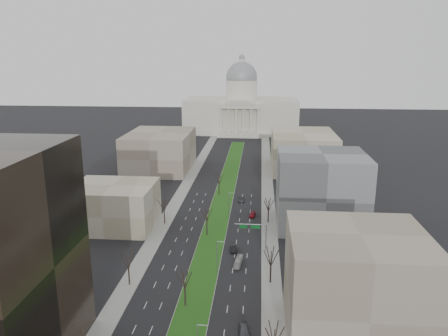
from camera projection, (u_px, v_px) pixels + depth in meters
The scene contains 26 objects.
ground at pixel (224, 195), 174.84m from camera, with size 600.00×600.00×0.00m, color black.
median at pixel (224, 196), 173.84m from camera, with size 8.00×222.03×0.20m.
sidewalk_left at pixel (168, 216), 152.13m from camera, with size 5.00×330.00×0.15m, color gray.
sidewalk_right at pixel (269, 219), 149.30m from camera, with size 5.00×330.00×0.15m, color gray.
capitol at pixel (241, 109), 315.01m from camera, with size 80.00×46.00×55.00m.
building_beige_left at pixel (114, 206), 142.00m from camera, with size 26.00×22.00×14.00m, color tan.
building_tan_right at pixel (356, 287), 84.54m from camera, with size 26.00×24.00×22.00m, color gray.
building_grey_right at pixel (321, 190), 142.07m from camera, with size 28.00×26.00×24.00m, color #5B5E60.
building_far_left at pixel (160, 151), 213.99m from camera, with size 30.00×40.00×18.00m, color gray.
building_far_right at pixel (303, 151), 213.15m from camera, with size 30.00×40.00×18.00m, color tan.
tree_left_mid at pixel (128, 259), 105.03m from camera, with size 5.40×5.40×9.72m.
tree_left_far at pixel (164, 204), 143.65m from camera, with size 5.28×5.28×9.50m.
tree_right_near at pixel (274, 334), 77.25m from camera, with size 5.16×5.16×9.29m.
tree_right_mid at pixel (271, 256), 106.07m from camera, with size 5.52×5.52×9.94m.
tree_right_far at pixel (269, 204), 144.81m from camera, with size 5.04×5.04×9.07m.
tree_median_a at pixel (185, 278), 96.09m from camera, with size 5.40×5.40×9.72m.
tree_median_b at pixel (207, 214), 134.67m from camera, with size 5.40×5.40×9.72m.
tree_median_c at pixel (219, 178), 173.25m from camera, with size 5.40×5.40×9.72m.
streetlamp_median_b at pixel (217, 257), 110.64m from camera, with size 1.90×0.20×9.16m.
streetlamp_median_c at pixel (229, 205), 149.22m from camera, with size 1.90×0.20×9.16m.
mast_arm_signs at pixel (257, 231), 124.02m from camera, with size 9.12×0.24×8.09m.
car_grey_near at pixel (244, 330), 87.85m from camera, with size 2.01×5.01×1.71m, color #44464B.
car_black at pixel (233, 248), 125.10m from camera, with size 1.62×4.66×1.54m, color black.
car_red at pixel (252, 215), 151.87m from camera, with size 1.85×4.54×1.32m, color maroon.
car_grey_far at pixel (241, 200), 167.45m from camera, with size 2.24×4.86×1.35m, color #424449.
box_van at pixel (238, 262), 116.83m from camera, with size 1.54×6.56×1.83m, color silver.
Camera 1 is at (13.92, -45.88, 54.58)m, focal length 35.00 mm.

